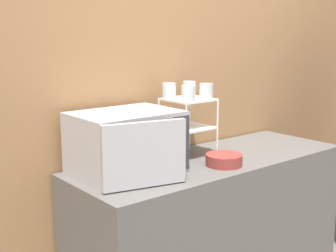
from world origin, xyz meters
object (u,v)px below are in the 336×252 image
(glass_back_right, at_px, (189,89))
(glass_front_right, at_px, (206,91))
(bowl, at_px, (224,160))
(glass_back_left, at_px, (169,91))
(dish_rack, at_px, (188,115))
(glass_front_left, at_px, (188,93))
(microwave, at_px, (127,143))

(glass_back_right, height_order, glass_front_right, same)
(bowl, bearing_deg, glass_back_left, 104.93)
(dish_rack, bearing_deg, glass_front_left, -132.02)
(glass_front_left, distance_m, glass_back_left, 0.16)
(glass_front_right, bearing_deg, microwave, 179.97)
(glass_front_right, relative_size, glass_back_left, 1.00)
(microwave, relative_size, bowl, 2.67)
(microwave, bearing_deg, glass_back_right, 15.19)
(glass_front_left, height_order, glass_back_left, same)
(glass_back_right, xyz_separation_m, glass_front_right, (-0.01, -0.15, 0.00))
(dish_rack, distance_m, glass_front_left, 0.17)
(glass_back_right, xyz_separation_m, bowl, (-0.06, -0.35, -0.35))
(dish_rack, relative_size, bowl, 1.69)
(glass_front_left, height_order, bowl, glass_front_left)
(glass_back_right, height_order, bowl, glass_back_right)
(glass_back_right, height_order, glass_back_left, same)
(glass_front_right, bearing_deg, glass_back_right, 87.91)
(glass_front_left, xyz_separation_m, glass_back_right, (0.15, 0.16, 0.00))
(microwave, xyz_separation_m, glass_front_right, (0.54, -0.00, 0.22))
(microwave, relative_size, glass_front_right, 6.13)
(glass_front_left, bearing_deg, dish_rack, 47.98)
(microwave, height_order, glass_back_right, glass_back_right)
(glass_back_right, relative_size, glass_back_left, 1.00)
(glass_front_right, distance_m, glass_back_left, 0.21)
(dish_rack, distance_m, glass_back_left, 0.18)
(dish_rack, xyz_separation_m, glass_front_left, (-0.07, -0.08, 0.14))
(glass_back_right, bearing_deg, microwave, -164.81)
(dish_rack, bearing_deg, glass_front_right, -45.83)
(dish_rack, bearing_deg, glass_back_right, 44.99)
(glass_front_left, bearing_deg, microwave, 179.15)
(bowl, bearing_deg, glass_back_right, 80.16)
(glass_back_left, bearing_deg, glass_front_left, -87.29)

